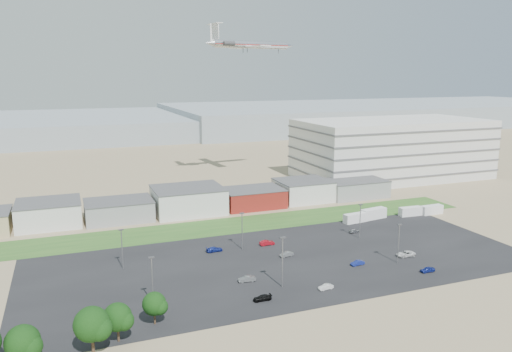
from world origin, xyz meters
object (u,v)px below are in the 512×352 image
box_trailer_a (355,218)px  airliner (251,44)px  parked_car_2 (427,270)px  parked_car_11 (267,243)px  parked_car_3 (262,298)px  parked_car_1 (357,263)px  parked_car_10 (112,324)px  parked_car_4 (247,279)px  parked_car_7 (286,254)px  parked_car_6 (214,249)px  parked_car_13 (326,287)px  parked_car_8 (354,231)px  parked_car_0 (406,254)px

box_trailer_a → airliner: 89.19m
parked_car_2 → parked_car_11: bearing=-135.7°
box_trailer_a → parked_car_3: size_ratio=1.97×
parked_car_1 → parked_car_11: parked_car_11 is taller
parked_car_1 → parked_car_10: size_ratio=0.91×
box_trailer_a → parked_car_4: bearing=-153.8°
parked_car_7 → parked_car_3: bearing=-43.3°
airliner → parked_car_11: size_ratio=10.18×
parked_car_2 → parked_car_6: 51.26m
airliner → parked_car_11: airliner is taller
airliner → parked_car_13: size_ratio=12.31×
airliner → parked_car_11: (-25.47, -79.58, -55.28)m
parked_car_7 → parked_car_8: parked_car_7 is taller
airliner → parked_car_10: airliner is taller
parked_car_0 → parked_car_4: size_ratio=1.25×
parked_car_6 → parked_car_11: 14.31m
parked_car_0 → parked_car_13: parked_car_0 is taller
box_trailer_a → parked_car_11: (-32.67, -9.37, -0.74)m
box_trailer_a → parked_car_6: bearing=-175.7°
parked_car_6 → parked_car_3: bearing=178.1°
box_trailer_a → parked_car_11: box_trailer_a is taller
parked_car_13 → parked_car_7: bearing=173.4°
parked_car_7 → parked_car_13: bearing=-8.6°
parked_car_2 → parked_car_3: bearing=-87.8°
parked_car_1 → parked_car_13: 16.38m
parked_car_1 → parked_car_6: (-28.84, 20.93, 0.05)m
parked_car_1 → parked_car_3: bearing=-75.9°
parked_car_6 → airliner: bearing=-30.4°
parked_car_13 → parked_car_4: bearing=-130.4°
airliner → parked_car_1: airliner is taller
airliner → parked_car_1: bearing=-103.4°
parked_car_0 → parked_car_8: parked_car_0 is taller
parked_car_11 → parked_car_13: (1.01, -29.90, -0.11)m
parked_car_1 → parked_car_10: bearing=-84.8°
parked_car_0 → parked_car_2: bearing=-5.8°
parked_car_7 → parked_car_10: bearing=-72.4°
parked_car_3 → parked_car_10: (-28.87, -0.19, -0.00)m
parked_car_10 → parked_car_11: (42.19, 30.16, 0.11)m
box_trailer_a → parked_car_6: size_ratio=1.75×
box_trailer_a → parked_car_8: (-5.57, -8.64, -0.84)m
parked_car_0 → parked_car_6: 47.61m
airliner → parked_car_10: 140.31m
parked_car_6 → parked_car_11: parked_car_11 is taller
airliner → parked_car_8: 96.36m
parked_car_7 → parked_car_13: size_ratio=1.09×
airliner → parked_car_6: (-39.77, -79.31, -55.31)m
parked_car_6 → parked_car_13: (15.32, -30.16, -0.08)m
parked_car_3 → parked_car_13: parked_car_3 is taller
parked_car_4 → parked_car_2: bearing=82.6°
parked_car_2 → parked_car_10: bearing=-87.7°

